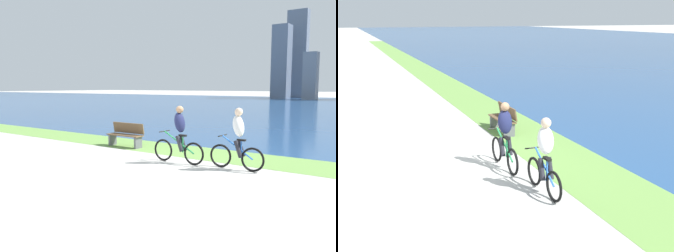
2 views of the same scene
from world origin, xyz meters
TOP-DOWN VIEW (x-y plane):
  - ground_plane at (0.00, 0.00)m, footprint 300.00×300.00m
  - grass_strip_bayside at (0.00, 2.96)m, footprint 120.00×2.09m
  - cyclist_lead at (0.50, 1.19)m, footprint 1.77×0.52m
  - cyclist_trailing at (2.27, 1.42)m, footprint 1.62×0.52m
  - bench_near_path at (-2.76, 2.42)m, footprint 1.50×0.47m

SIDE VIEW (x-z plane):
  - ground_plane at x=0.00m, z-range 0.00..0.00m
  - grass_strip_bayside at x=0.00m, z-range 0.00..0.01m
  - bench_near_path at x=-2.76m, z-range 0.00..0.90m
  - cyclist_trailing at x=2.27m, z-range -0.01..1.69m
  - cyclist_lead at x=0.50m, z-range -0.01..1.70m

